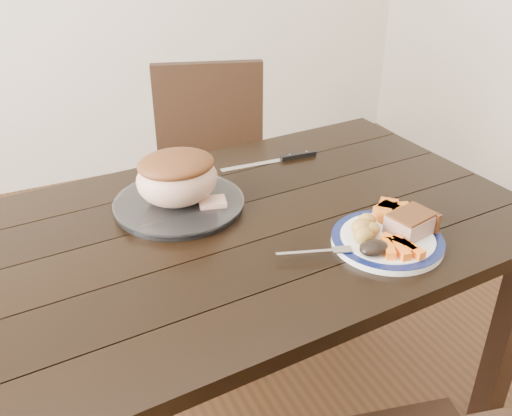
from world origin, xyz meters
name	(u,v)px	position (x,y,z in m)	size (l,w,h in m)	color
dining_table	(225,259)	(0.00, 0.00, 0.66)	(1.66, 1.01, 0.75)	black
chair_far	(213,174)	(0.25, 0.73, 0.52)	(0.53, 0.54, 0.93)	black
dinner_plate	(387,241)	(0.33, -0.23, 0.76)	(0.27, 0.27, 0.02)	white
plate_rim	(387,238)	(0.33, -0.23, 0.77)	(0.27, 0.27, 0.02)	#0E1746
serving_platter	(179,205)	(-0.07, 0.15, 0.76)	(0.34, 0.34, 0.02)	white
pork_slice	(410,224)	(0.39, -0.24, 0.79)	(0.10, 0.08, 0.05)	tan
roasted_potatoes	(365,228)	(0.28, -0.20, 0.79)	(0.09, 0.09, 0.04)	gold
carrot_batons	(400,247)	(0.32, -0.29, 0.78)	(0.09, 0.11, 0.02)	orange
pumpkin_wedges	(391,211)	(0.39, -0.16, 0.79)	(0.10, 0.09, 0.04)	orange
dark_mushroom	(374,248)	(0.25, -0.28, 0.79)	(0.07, 0.05, 0.03)	black
fork	(320,252)	(0.15, -0.22, 0.77)	(0.17, 0.07, 0.00)	silver
roast_joint	(177,179)	(-0.07, 0.15, 0.84)	(0.21, 0.19, 0.14)	tan
cut_slice	(213,203)	(0.01, 0.09, 0.78)	(0.07, 0.06, 0.02)	tan
carving_knife	(287,158)	(0.34, 0.30, 0.76)	(0.32, 0.04, 0.01)	silver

